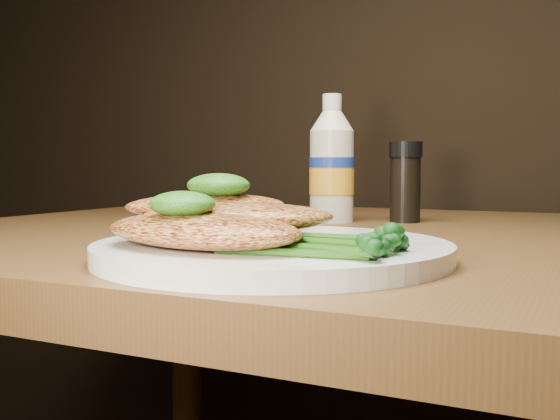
% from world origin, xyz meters
% --- Properties ---
extents(plate, '(0.29, 0.29, 0.01)m').
position_xyz_m(plate, '(-0.06, 0.80, 0.76)').
color(plate, white).
rests_on(plate, dining_table).
extents(chicken_front, '(0.17, 0.11, 0.03)m').
position_xyz_m(chicken_front, '(-0.08, 0.74, 0.78)').
color(chicken_front, '#C8843F').
rests_on(chicken_front, plate).
extents(chicken_mid, '(0.17, 0.13, 0.02)m').
position_xyz_m(chicken_mid, '(-0.08, 0.78, 0.79)').
color(chicken_mid, '#C8843F').
rests_on(chicken_mid, plate).
extents(chicken_back, '(0.15, 0.14, 0.02)m').
position_xyz_m(chicken_back, '(-0.12, 0.80, 0.79)').
color(chicken_back, '#C8843F').
rests_on(chicken_back, plate).
extents(pesto_front, '(0.06, 0.06, 0.02)m').
position_xyz_m(pesto_front, '(-0.10, 0.73, 0.80)').
color(pesto_front, '#103908').
rests_on(pesto_front, chicken_front).
extents(pesto_back, '(0.05, 0.05, 0.02)m').
position_xyz_m(pesto_back, '(-0.11, 0.80, 0.81)').
color(pesto_back, '#103908').
rests_on(pesto_back, chicken_back).
extents(broccolini_bundle, '(0.13, 0.10, 0.02)m').
position_xyz_m(broccolini_bundle, '(-0.00, 0.76, 0.77)').
color(broccolini_bundle, '#225211').
rests_on(broccolini_bundle, plate).
extents(mayo_bottle, '(0.07, 0.07, 0.17)m').
position_xyz_m(mayo_bottle, '(-0.14, 1.15, 0.83)').
color(mayo_bottle, beige).
rests_on(mayo_bottle, dining_table).
extents(pepper_grinder, '(0.06, 0.06, 0.11)m').
position_xyz_m(pepper_grinder, '(-0.05, 1.19, 0.80)').
color(pepper_grinder, black).
rests_on(pepper_grinder, dining_table).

